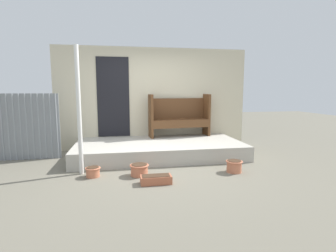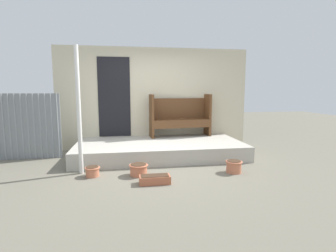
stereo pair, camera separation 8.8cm
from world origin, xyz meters
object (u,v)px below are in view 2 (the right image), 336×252
at_px(bench, 180,115).
at_px(flower_pot_left, 92,171).
at_px(flower_pot_right, 234,166).
at_px(planter_box_rect, 155,179).
at_px(support_post, 79,111).
at_px(flower_pot_middle, 139,169).

xyz_separation_m(bench, flower_pot_left, (-1.99, -1.96, -0.78)).
bearing_deg(bench, flower_pot_left, -140.07).
relative_size(flower_pot_right, planter_box_rect, 0.62).
bearing_deg(support_post, planter_box_rect, -30.37).
distance_m(support_post, flower_pot_right, 3.00).
bearing_deg(flower_pot_middle, bench, 59.96).
bearing_deg(flower_pot_middle, planter_box_rect, -62.41).
bearing_deg(bench, planter_box_rect, -115.30).
bearing_deg(support_post, bench, 38.40).
height_order(flower_pot_middle, planter_box_rect, flower_pot_middle).
xyz_separation_m(bench, planter_box_rect, (-0.94, -2.50, -0.81)).
height_order(flower_pot_middle, flower_pot_right, flower_pot_right).
distance_m(flower_pot_left, flower_pot_middle, 0.82).
height_order(support_post, flower_pot_middle, support_post).
distance_m(support_post, planter_box_rect, 1.83).
bearing_deg(flower_pot_left, support_post, 136.30).
height_order(flower_pot_right, planter_box_rect, flower_pot_right).
relative_size(support_post, flower_pot_right, 7.31).
height_order(bench, flower_pot_left, bench).
bearing_deg(support_post, flower_pot_middle, -15.54).
bearing_deg(bench, flower_pot_right, -79.75).
height_order(bench, planter_box_rect, bench).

